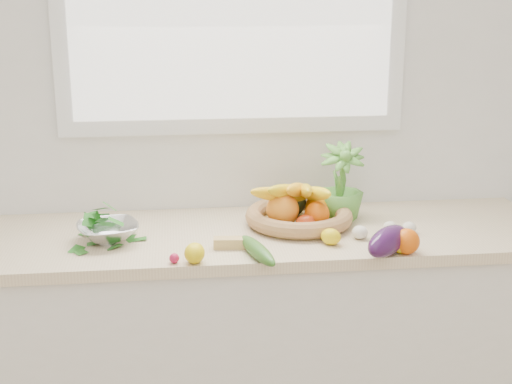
{
  "coord_description": "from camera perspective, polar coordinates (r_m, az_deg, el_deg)",
  "views": [
    {
      "loc": [
        -0.23,
        -0.43,
        1.73
      ],
      "look_at": [
        0.05,
        1.93,
        1.05
      ],
      "focal_mm": 50.0,
      "sensor_mm": 36.0,
      "label": 1
    }
  ],
  "objects": [
    {
      "name": "ginger",
      "position": [
        2.37,
        -2.1,
        -4.09
      ],
      "size": [
        0.11,
        0.05,
        0.03
      ],
      "primitive_type": "cube",
      "rotation": [
        0.0,
        0.0,
        -0.1
      ],
      "color": "tan",
      "rests_on": "countertop"
    },
    {
      "name": "back_wall",
      "position": [
        2.71,
        -1.87,
        7.92
      ],
      "size": [
        4.5,
        0.02,
        2.7
      ],
      "primitive_type": "cube",
      "color": "white",
      "rests_on": "ground"
    },
    {
      "name": "colander_with_spinach",
      "position": [
        2.46,
        -11.79,
        -2.71
      ],
      "size": [
        0.25,
        0.25,
        0.11
      ],
      "color": "silver",
      "rests_on": "countertop"
    },
    {
      "name": "eggplant",
      "position": [
        2.34,
        10.51,
        -3.87
      ],
      "size": [
        0.22,
        0.23,
        0.09
      ],
      "primitive_type": "ellipsoid",
      "rotation": [
        0.0,
        0.0,
        -0.74
      ],
      "color": "#31103D",
      "rests_on": "countertop"
    },
    {
      "name": "lemon_b",
      "position": [
        2.37,
        11.54,
        -4.11
      ],
      "size": [
        0.09,
        0.09,
        0.06
      ],
      "primitive_type": "ellipsoid",
      "rotation": [
        0.0,
        0.0,
        -0.6
      ],
      "color": "gold",
      "rests_on": "countertop"
    },
    {
      "name": "garlic_c",
      "position": [
        2.47,
        8.32,
        -3.21
      ],
      "size": [
        0.07,
        0.07,
        0.05
      ],
      "primitive_type": "ellipsoid",
      "rotation": [
        0.0,
        0.0,
        -0.34
      ],
      "color": "silver",
      "rests_on": "countertop"
    },
    {
      "name": "fruit_basket",
      "position": [
        2.58,
        3.39,
        -1.49
      ],
      "size": [
        0.52,
        0.52,
        0.19
      ],
      "color": "#A8894A",
      "rests_on": "countertop"
    },
    {
      "name": "orange_loose",
      "position": [
        2.36,
        11.97,
        -3.88
      ],
      "size": [
        0.1,
        0.1,
        0.08
      ],
      "primitive_type": "sphere",
      "rotation": [
        0.0,
        0.0,
        0.19
      ],
      "color": "#DF5507",
      "rests_on": "countertop"
    },
    {
      "name": "apple",
      "position": [
        2.49,
        4.0,
        -2.63
      ],
      "size": [
        0.07,
        0.07,
        0.07
      ],
      "primitive_type": "sphere",
      "rotation": [
        0.0,
        0.0,
        0.0
      ],
      "color": "#AB2E0D",
      "rests_on": "countertop"
    },
    {
      "name": "lemon_c",
      "position": [
        2.4,
        6.01,
        -3.57
      ],
      "size": [
        0.09,
        0.09,
        0.06
      ],
      "primitive_type": "ellipsoid",
      "rotation": [
        0.0,
        0.0,
        0.88
      ],
      "color": "yellow",
      "rests_on": "countertop"
    },
    {
      "name": "countertop",
      "position": [
        2.53,
        -1.18,
        -3.61
      ],
      "size": [
        2.24,
        0.62,
        0.04
      ],
      "primitive_type": "cube",
      "color": "beige",
      "rests_on": "counter_cabinet"
    },
    {
      "name": "potted_herb",
      "position": [
        2.66,
        6.8,
        0.63
      ],
      "size": [
        0.18,
        0.18,
        0.3
      ],
      "primitive_type": "imported",
      "rotation": [
        0.0,
        0.0,
        -0.09
      ],
      "color": "#559B38",
      "rests_on": "countertop"
    },
    {
      "name": "garlic_b",
      "position": [
        2.55,
        10.69,
        -2.77
      ],
      "size": [
        0.05,
        0.05,
        0.04
      ],
      "primitive_type": "ellipsoid",
      "rotation": [
        0.0,
        0.0,
        0.07
      ],
      "color": "white",
      "rests_on": "countertop"
    },
    {
      "name": "lemon_a",
      "position": [
        2.24,
        -4.94,
        -4.89
      ],
      "size": [
        0.08,
        0.09,
        0.06
      ],
      "primitive_type": "ellipsoid",
      "rotation": [
        0.0,
        0.0,
        -0.17
      ],
      "color": "yellow",
      "rests_on": "countertop"
    },
    {
      "name": "cucumber",
      "position": [
        2.28,
        0.12,
        -4.69
      ],
      "size": [
        0.12,
        0.28,
        0.05
      ],
      "primitive_type": "ellipsoid",
      "rotation": [
        0.0,
        0.0,
        0.26
      ],
      "color": "#275E1B",
      "rests_on": "countertop"
    },
    {
      "name": "garlic_a",
      "position": [
        2.56,
        12.15,
        -2.82
      ],
      "size": [
        0.07,
        0.07,
        0.04
      ],
      "primitive_type": "ellipsoid",
      "rotation": [
        0.0,
        0.0,
        -0.42
      ],
      "color": "silver",
      "rests_on": "countertop"
    },
    {
      "name": "counter_cabinet",
      "position": [
        2.72,
        -1.12,
        -12.6
      ],
      "size": [
        2.2,
        0.58,
        0.86
      ],
      "primitive_type": "cube",
      "color": "silver",
      "rests_on": "ground"
    },
    {
      "name": "radish",
      "position": [
        2.25,
        -6.56,
        -5.29
      ],
      "size": [
        0.04,
        0.04,
        0.03
      ],
      "primitive_type": "sphere",
      "rotation": [
        0.0,
        0.0,
        -0.16
      ],
      "color": "#BD1741",
      "rests_on": "countertop"
    }
  ]
}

